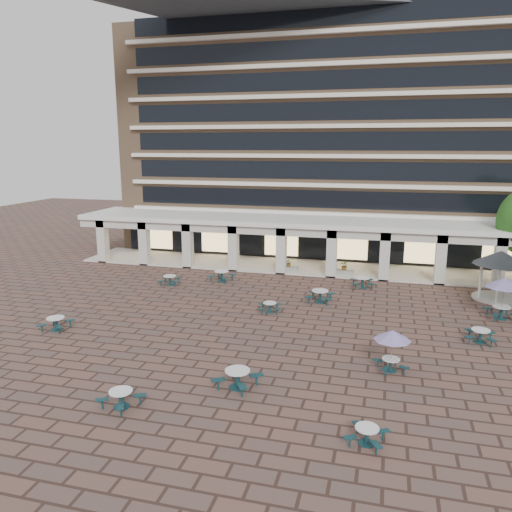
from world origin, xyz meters
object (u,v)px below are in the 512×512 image
Objects in this scene: picnic_table_0 at (56,322)px; gazebo at (501,263)px; picnic_table_2 at (367,434)px; planter_left at (289,267)px; picnic_table_1 at (121,397)px; planter_right at (345,270)px.

picnic_table_0 is 0.47× the size of gazebo.
picnic_table_2 is 25.08m from planter_left.
picnic_table_1 is 1.15× the size of picnic_table_2.
picnic_table_2 is at bearing -111.88° from gazebo.
picnic_table_2 is at bearing -72.34° from planter_left.
picnic_table_2 is 24.07m from planter_right.
planter_left reaches higher than picnic_table_2.
gazebo reaches higher than picnic_table_0.
picnic_table_2 is 21.90m from gazebo.
picnic_table_2 is 0.46× the size of gazebo.
picnic_table_1 is 10.01m from picnic_table_2.
picnic_table_1 reaches higher than picnic_table_2.
planter_right is at bearing 161.49° from gazebo.
gazebo is at bearing 24.73° from picnic_table_0.
gazebo is at bearing 64.81° from picnic_table_1.
picnic_table_1 is 0.53× the size of gazebo.
planter_left is at bearing 120.61° from picnic_table_2.
gazebo is at bearing -13.19° from planter_left.
planter_left is at bearing -180.00° from planter_right.
gazebo reaches higher than planter_left.
picnic_table_2 is 1.14× the size of planter_right.
picnic_table_1 is at bearing -167.40° from picnic_table_2.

